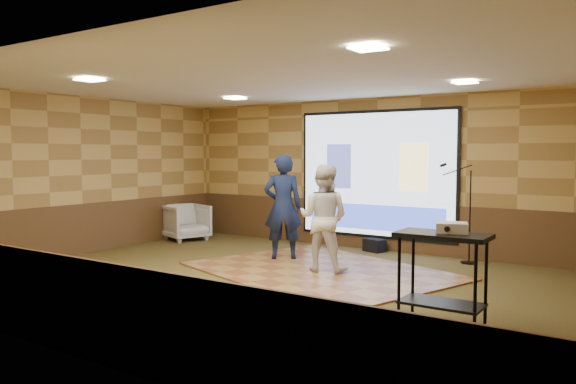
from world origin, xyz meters
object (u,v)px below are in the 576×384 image
Objects in this scene: banquet_chair at (186,222)px; projector_screen at (375,176)px; duffel_bag at (374,245)px; player_left at (283,207)px; av_table at (442,260)px; player_right at (324,218)px; dance_floor at (320,271)px; mic_stand at (466,235)px; projector at (452,228)px.

projector_screen is at bearing -54.32° from banquet_chair.
duffel_bag is at bearing -57.09° from banquet_chair.
player_left is 2.16× the size of banquet_chair.
player_left is 3.23m from banquet_chair.
duffel_bag is at bearing 123.94° from av_table.
projector_screen is 2.47m from player_right.
projector_screen reaches higher than player_left.
av_table is at bearing -33.86° from dance_floor.
player_left reaches higher than av_table.
player_right is 0.98× the size of mic_stand.
mic_stand is (-0.83, 3.77, -0.25)m from av_table.
av_table is 1.20× the size of banquet_chair.
player_right is (1.13, -0.50, -0.08)m from player_left.
dance_floor is 2.12× the size of player_left.
av_table is 0.37m from projector.
duffel_bag is (1.00, 1.70, -0.84)m from player_left.
av_table is 4.77m from duffel_bag.
duffel_bag is (-1.81, 0.15, -0.37)m from mic_stand.
player_left is 1.24m from player_right.
dance_floor is 2.32× the size of player_right.
mic_stand is at bearing -4.74° from duffel_bag.
duffel_bag reaches higher than dance_floor.
player_left is 4.27m from av_table.
player_right is (0.21, -2.39, -0.59)m from projector_screen.
dance_floor is 2.27× the size of mic_stand.
projector_screen reaches higher than player_right.
av_table is 0.60× the size of mic_stand.
projector_screen is 2.16m from mic_stand.
mic_stand is at bearing -62.52° from banquet_chair.
player_left is at bearing 148.60° from av_table.
player_right is 1.64× the size of av_table.
duffel_bag is at bearing -173.51° from mic_stand.
projector_screen reaches higher than projector.
projector_screen is at bearing -150.38° from player_left.
projector reaches higher than dance_floor.
projector is at bearing 138.13° from player_right.
mic_stand reaches higher than duffel_bag.
av_table is at bearing -66.39° from mic_stand.
player_left reaches higher than dance_floor.
duffel_bag is at bearing 105.42° from projector.
banquet_chair is 2.18× the size of duffel_bag.
projector reaches higher than av_table.
player_right is 4.29× the size of duffel_bag.
projector_screen is at bearing 114.59° from duffel_bag.
player_left is 3.24m from mic_stand.
dance_floor is at bearing -86.91° from banquet_chair.
projector is at bearing -93.28° from banquet_chair.
projector is (2.79, -4.02, -0.37)m from projector_screen.
banquet_chair is (-3.09, 0.74, -0.57)m from player_left.
banquet_chair is at bearing 156.26° from av_table.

